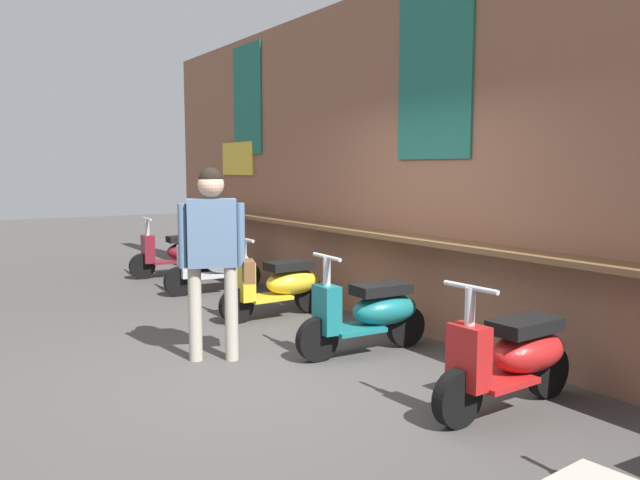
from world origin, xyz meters
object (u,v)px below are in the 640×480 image
Objects in this scene: scooter_silver at (219,265)px; scooter_yellow at (281,284)px; scooter_red at (514,357)px; scooter_teal at (371,312)px; shopper_with_handbag at (214,243)px; scooter_maroon at (178,252)px.

scooter_yellow is (1.79, 0.00, 0.00)m from scooter_silver.
scooter_teal is at bearing -92.82° from scooter_red.
scooter_yellow is 1.75m from scooter_teal.
scooter_silver and scooter_red have the same top height.
scooter_yellow is at bearing -27.11° from shopper_with_handbag.
scooter_silver is (1.63, -0.00, 0.00)m from scooter_maroon.
scooter_silver is at bearing -87.09° from scooter_teal.
shopper_with_handbag is (1.19, -1.34, 0.69)m from scooter_yellow.
scooter_silver is 1.00× the size of scooter_teal.
scooter_teal is at bearing -91.15° from shopper_with_handbag.
scooter_silver is 3.34m from shopper_with_handbag.
scooter_teal is (1.75, -0.00, 0.00)m from scooter_yellow.
shopper_with_handbag is at bearing 69.44° from scooter_silver.
scooter_maroon is at bearing -86.27° from scooter_silver.
shopper_with_handbag reaches higher than scooter_yellow.
scooter_red is at bearing 92.91° from scooter_teal.
shopper_with_handbag is (4.61, -1.34, 0.69)m from scooter_maroon.
scooter_yellow is at bearing -92.82° from scooter_red.
scooter_red is (1.71, 0.00, 0.00)m from scooter_teal.
shopper_with_handbag is (-2.27, -1.34, 0.69)m from scooter_red.
scooter_teal is at bearing 88.74° from scooter_yellow.
scooter_yellow is (3.43, 0.00, 0.00)m from scooter_maroon.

